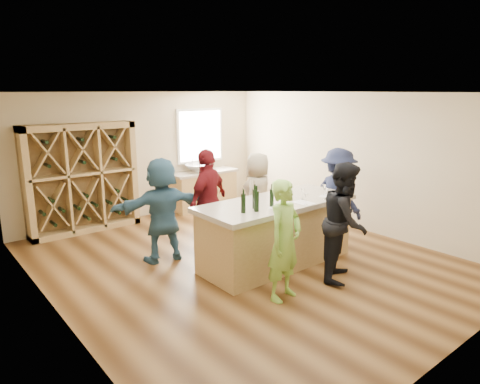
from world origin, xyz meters
TOP-DOWN VIEW (x-y plane):
  - floor at (0.00, 0.00)m, footprint 6.00×7.00m
  - ceiling at (0.00, 0.00)m, footprint 6.00×7.00m
  - wall_back at (0.00, 3.55)m, footprint 6.00×0.10m
  - wall_front at (0.00, -3.55)m, footprint 6.00×0.10m
  - wall_left at (-3.05, 0.00)m, footprint 0.10×7.00m
  - wall_right at (3.05, 0.00)m, footprint 0.10×7.00m
  - window_frame at (1.50, 3.47)m, footprint 1.30×0.06m
  - window_pane at (1.50, 3.44)m, footprint 1.18×0.01m
  - wine_rack at (-1.50, 3.27)m, footprint 2.20×0.45m
  - back_counter_base at (1.40, 3.20)m, footprint 1.60×0.58m
  - back_counter_top at (1.40, 3.20)m, footprint 1.70×0.62m
  - sink at (1.20, 3.20)m, footprint 0.54×0.54m
  - faucet at (1.20, 3.38)m, footprint 0.02×0.02m
  - tasting_counter_base at (0.37, -0.43)m, footprint 2.60×1.00m
  - tasting_counter_top at (0.37, -0.43)m, footprint 2.72×1.12m
  - wine_bottle_a at (-0.50, -0.62)m, footprint 0.09×0.09m
  - wine_bottle_b at (-0.30, -0.68)m, footprint 0.09×0.09m
  - wine_bottle_c at (-0.22, -0.55)m, footprint 0.09×0.09m
  - wine_bottle_e at (0.07, -0.61)m, footprint 0.07×0.07m
  - wine_glass_a at (0.06, -0.90)m, footprint 0.08×0.08m
  - wine_glass_b at (0.53, -0.91)m, footprint 0.08×0.08m
  - wine_glass_c at (1.06, -0.85)m, footprint 0.08×0.08m
  - wine_glass_d at (0.76, -0.62)m, footprint 0.08×0.08m
  - wine_glass_e at (1.26, -0.66)m, footprint 0.09×0.09m
  - tasting_menu_a at (0.07, -0.78)m, footprint 0.25×0.31m
  - tasting_menu_b at (0.61, -0.79)m, footprint 0.25×0.34m
  - tasting_menu_c at (1.26, -0.79)m, footprint 0.30×0.36m
  - person_near_left at (-0.41, -1.39)m, footprint 0.69×0.56m
  - person_near_right at (0.76, -1.50)m, footprint 1.00×0.86m
  - person_server at (2.02, -0.36)m, footprint 0.75×1.24m
  - person_far_mid at (-0.15, 0.79)m, footprint 1.21×0.95m
  - person_far_right at (0.99, 0.75)m, footprint 0.96×0.82m
  - person_far_left at (-1.02, 0.88)m, footprint 1.72×0.85m

SIDE VIEW (x-z plane):
  - floor at x=0.00m, z-range -0.10..0.00m
  - back_counter_base at x=1.40m, z-range 0.00..0.86m
  - tasting_counter_base at x=0.37m, z-range 0.00..1.00m
  - person_far_right at x=0.99m, z-range 0.00..1.67m
  - person_near_left at x=-0.41m, z-range 0.00..1.69m
  - person_far_left at x=-1.02m, z-range 0.00..1.78m
  - back_counter_top at x=1.40m, z-range 0.86..0.92m
  - person_server at x=2.02m, z-range 0.00..1.79m
  - person_near_right at x=0.76m, z-range 0.00..1.81m
  - person_far_mid at x=-0.15m, z-range 0.00..1.85m
  - sink at x=1.20m, z-range 0.92..1.11m
  - tasting_counter_top at x=0.37m, z-range 1.00..1.08m
  - faucet at x=1.20m, z-range 0.92..1.22m
  - tasting_menu_a at x=0.07m, z-range 1.08..1.08m
  - tasting_menu_b at x=0.61m, z-range 1.08..1.08m
  - tasting_menu_c at x=1.26m, z-range 1.08..1.08m
  - wine_rack at x=-1.50m, z-range 0.00..2.20m
  - wine_glass_a at x=0.06m, z-range 1.08..1.24m
  - wine_glass_b at x=0.53m, z-range 1.08..1.25m
  - wine_glass_d at x=0.76m, z-range 1.08..1.25m
  - wine_glass_e at x=1.26m, z-range 1.08..1.26m
  - wine_glass_c at x=1.06m, z-range 1.08..1.27m
  - wine_bottle_e at x=0.07m, z-range 1.08..1.35m
  - wine_bottle_a at x=-0.50m, z-range 1.08..1.36m
  - wine_bottle_c at x=-0.22m, z-range 1.08..1.38m
  - wine_bottle_b at x=-0.30m, z-range 1.08..1.39m
  - wall_back at x=0.00m, z-range 0.00..2.80m
  - wall_front at x=0.00m, z-range 0.00..2.80m
  - wall_left at x=-3.05m, z-range 0.00..2.80m
  - wall_right at x=3.05m, z-range 0.00..2.80m
  - window_frame at x=1.50m, z-range 1.10..2.40m
  - window_pane at x=1.50m, z-range 1.16..2.34m
  - ceiling at x=0.00m, z-range 2.80..2.90m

